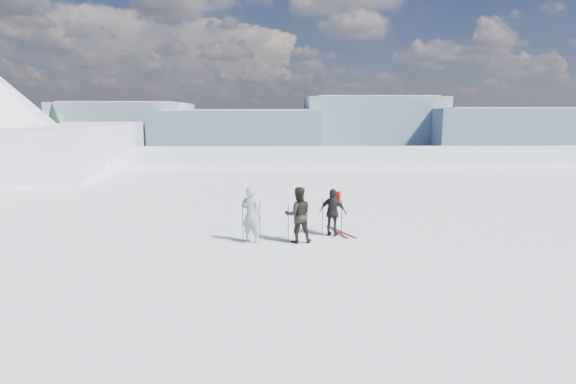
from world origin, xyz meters
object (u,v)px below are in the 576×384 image
at_px(skier_pack, 333,212).
at_px(skis_loose, 339,232).
at_px(skier_grey, 251,214).
at_px(skier_dark, 298,215).

xyz_separation_m(skier_pack, skis_loose, (0.27, 0.43, -0.74)).
height_order(skier_grey, skier_pack, skier_grey).
distance_m(skier_grey, skier_pack, 2.62).
bearing_deg(skier_pack, skis_loose, -96.39).
bearing_deg(skier_dark, skier_grey, -8.68).
bearing_deg(skis_loose, skier_dark, -140.82).
relative_size(skier_grey, skier_dark, 1.01).
bearing_deg(skier_dark, skis_loose, -147.55).
xyz_separation_m(skier_grey, skis_loose, (2.80, 1.09, -0.84)).
xyz_separation_m(skier_grey, skier_dark, (1.41, -0.05, -0.01)).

